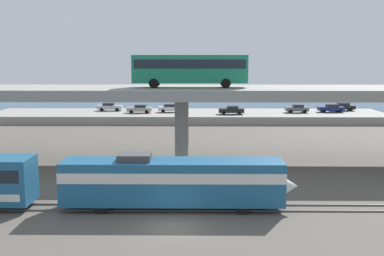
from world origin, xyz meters
TOP-DOWN VIEW (x-y plane):
  - ground_plane at (0.00, 0.00)m, footprint 260.00×260.00m
  - rail_strip_near at (0.00, 3.28)m, footprint 110.00×0.12m
  - rail_strip_far at (0.00, 4.72)m, footprint 110.00×0.12m
  - train_locomotive at (0.67, 4.00)m, footprint 17.52×3.04m
  - highway_overpass at (0.00, 20.00)m, footprint 96.00×10.74m
  - transit_bus_on_overpass at (0.92, 19.62)m, footprint 12.00×2.68m
  - pier_parking_lot at (0.00, 55.00)m, footprint 71.39×13.72m
  - parked_car_0 at (7.76, 52.16)m, footprint 4.42×1.97m
  - parked_car_1 at (29.11, 58.13)m, footprint 4.60×1.98m
  - parked_car_2 at (-14.80, 57.52)m, footprint 4.65×1.91m
  - parked_car_3 at (-3.13, 55.32)m, footprint 4.64×1.96m
  - parked_car_4 at (19.86, 54.69)m, footprint 4.06×1.97m
  - parked_car_5 at (26.26, 55.57)m, footprint 4.64×1.97m
  - parked_car_6 at (-8.72, 54.03)m, footprint 4.49×1.97m
  - harbor_water at (0.00, 78.00)m, footprint 140.00×36.00m

SIDE VIEW (x-z plane):
  - ground_plane at x=0.00m, z-range 0.00..0.00m
  - harbor_water at x=0.00m, z-range 0.00..0.01m
  - rail_strip_near at x=0.00m, z-range 0.00..0.12m
  - rail_strip_far at x=0.00m, z-range 0.00..0.12m
  - pier_parking_lot at x=0.00m, z-range 0.00..1.38m
  - parked_car_4 at x=19.86m, z-range 1.41..2.91m
  - parked_car_0 at x=7.76m, z-range 1.41..2.91m
  - parked_car_2 at x=-14.80m, z-range 1.41..2.91m
  - parked_car_6 at x=-8.72m, z-range 1.41..2.91m
  - parked_car_3 at x=-3.13m, z-range 1.41..2.91m
  - parked_car_1 at x=29.11m, z-range 1.41..2.91m
  - parked_car_5 at x=26.26m, z-range 1.41..2.91m
  - train_locomotive at x=0.67m, z-range 0.10..4.28m
  - highway_overpass at x=0.00m, z-range 3.34..11.45m
  - transit_bus_on_overpass at x=0.92m, z-range 8.47..11.87m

